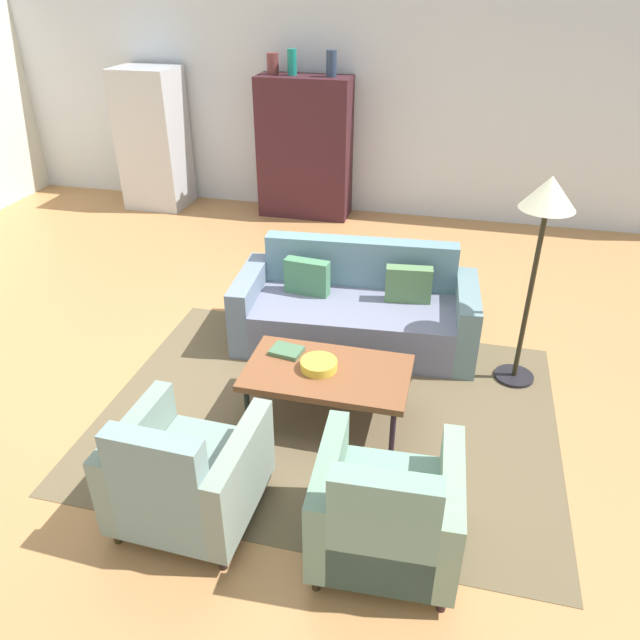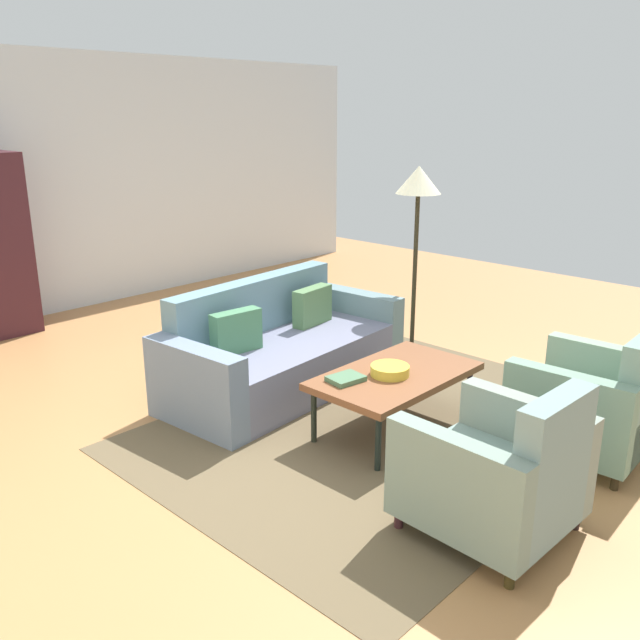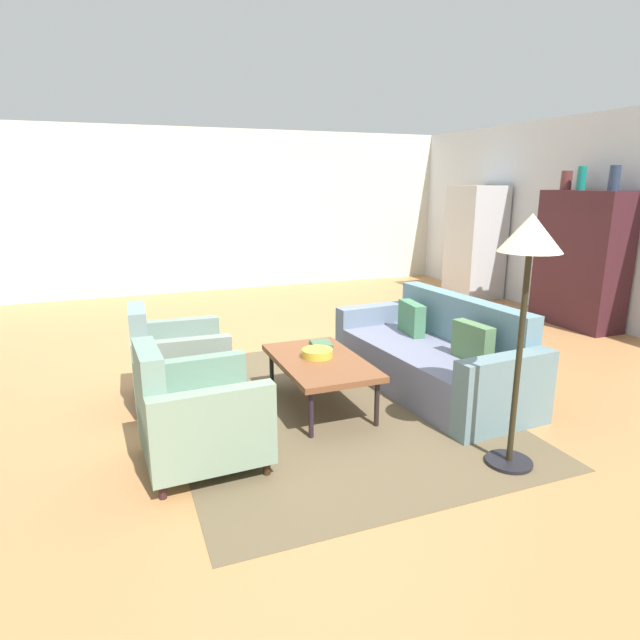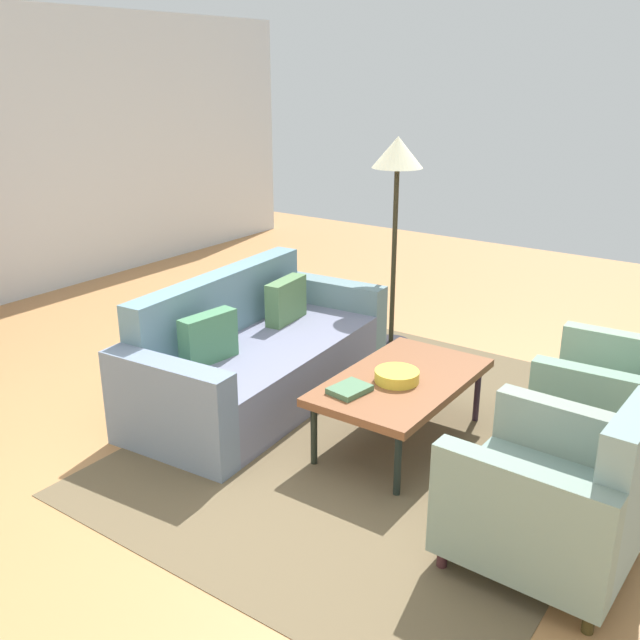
{
  "view_description": "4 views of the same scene",
  "coord_description": "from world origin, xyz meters",
  "px_view_note": "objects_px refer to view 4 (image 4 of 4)",
  "views": [
    {
      "loc": [
        1.4,
        -3.93,
        2.98
      ],
      "look_at": [
        0.47,
        -0.07,
        0.68
      ],
      "focal_mm": 34.24,
      "sensor_mm": 36.0,
      "label": 1
    },
    {
      "loc": [
        -2.95,
        -3.0,
        2.19
      ],
      "look_at": [
        0.48,
        0.25,
        0.71
      ],
      "focal_mm": 37.97,
      "sensor_mm": 36.0,
      "label": 2
    },
    {
      "loc": [
        4.65,
        -1.95,
        1.91
      ],
      "look_at": [
        0.39,
        -0.28,
        0.72
      ],
      "focal_mm": 30.02,
      "sensor_mm": 36.0,
      "label": 3
    },
    {
      "loc": [
        -2.91,
        -2.23,
        2.22
      ],
      "look_at": [
        0.61,
        0.26,
        0.67
      ],
      "focal_mm": 39.8,
      "sensor_mm": 36.0,
      "label": 4
    }
  ],
  "objects_px": {
    "fruit_bowl": "(397,376)",
    "couch": "(253,357)",
    "book_stack": "(350,389)",
    "floor_lamp": "(397,172)",
    "armchair_right": "(625,405)",
    "coffee_table": "(402,383)",
    "armchair_left": "(560,501)"
  },
  "relations": [
    {
      "from": "armchair_right",
      "to": "floor_lamp",
      "type": "relative_size",
      "value": 0.51
    },
    {
      "from": "couch",
      "to": "floor_lamp",
      "type": "relative_size",
      "value": 1.26
    },
    {
      "from": "coffee_table",
      "to": "couch",
      "type": "bearing_deg",
      "value": 90.31
    },
    {
      "from": "armchair_left",
      "to": "armchair_right",
      "type": "distance_m",
      "value": 1.21
    },
    {
      "from": "book_stack",
      "to": "floor_lamp",
      "type": "bearing_deg",
      "value": 22.19
    },
    {
      "from": "floor_lamp",
      "to": "armchair_left",
      "type": "bearing_deg",
      "value": -134.61
    },
    {
      "from": "coffee_table",
      "to": "book_stack",
      "type": "distance_m",
      "value": 0.39
    },
    {
      "from": "coffee_table",
      "to": "armchair_right",
      "type": "bearing_deg",
      "value": -62.65
    },
    {
      "from": "couch",
      "to": "coffee_table",
      "type": "distance_m",
      "value": 1.19
    },
    {
      "from": "couch",
      "to": "armchair_left",
      "type": "relative_size",
      "value": 2.46
    },
    {
      "from": "armchair_right",
      "to": "fruit_bowl",
      "type": "xyz_separation_m",
      "value": [
        -0.67,
        1.17,
        0.13
      ]
    },
    {
      "from": "fruit_bowl",
      "to": "book_stack",
      "type": "distance_m",
      "value": 0.33
    },
    {
      "from": "fruit_bowl",
      "to": "couch",
      "type": "bearing_deg",
      "value": 87.24
    },
    {
      "from": "coffee_table",
      "to": "fruit_bowl",
      "type": "distance_m",
      "value": 0.1
    },
    {
      "from": "armchair_left",
      "to": "book_stack",
      "type": "xyz_separation_m",
      "value": [
        0.25,
        1.32,
        0.11
      ]
    },
    {
      "from": "floor_lamp",
      "to": "book_stack",
      "type": "bearing_deg",
      "value": -157.81
    },
    {
      "from": "armchair_left",
      "to": "fruit_bowl",
      "type": "distance_m",
      "value": 1.29
    },
    {
      "from": "fruit_bowl",
      "to": "floor_lamp",
      "type": "relative_size",
      "value": 0.16
    },
    {
      "from": "coffee_table",
      "to": "floor_lamp",
      "type": "height_order",
      "value": "floor_lamp"
    },
    {
      "from": "floor_lamp",
      "to": "fruit_bowl",
      "type": "bearing_deg",
      "value": -149.43
    },
    {
      "from": "book_stack",
      "to": "floor_lamp",
      "type": "relative_size",
      "value": 0.15
    },
    {
      "from": "fruit_bowl",
      "to": "book_stack",
      "type": "bearing_deg",
      "value": 152.6
    },
    {
      "from": "couch",
      "to": "armchair_right",
      "type": "bearing_deg",
      "value": 100.29
    },
    {
      "from": "coffee_table",
      "to": "armchair_right",
      "type": "height_order",
      "value": "armchair_right"
    },
    {
      "from": "armchair_left",
      "to": "book_stack",
      "type": "distance_m",
      "value": 1.34
    },
    {
      "from": "couch",
      "to": "book_stack",
      "type": "relative_size",
      "value": 8.46
    },
    {
      "from": "armchair_left",
      "to": "armchair_right",
      "type": "relative_size",
      "value": 1.0
    },
    {
      "from": "armchair_right",
      "to": "coffee_table",
      "type": "bearing_deg",
      "value": 114.6
    },
    {
      "from": "coffee_table",
      "to": "book_stack",
      "type": "relative_size",
      "value": 4.7
    },
    {
      "from": "book_stack",
      "to": "armchair_left",
      "type": "bearing_deg",
      "value": -100.73
    },
    {
      "from": "couch",
      "to": "coffee_table",
      "type": "xyz_separation_m",
      "value": [
        0.01,
        -1.19,
        0.11
      ]
    },
    {
      "from": "armchair_left",
      "to": "floor_lamp",
      "type": "distance_m",
      "value": 3.06
    }
  ]
}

